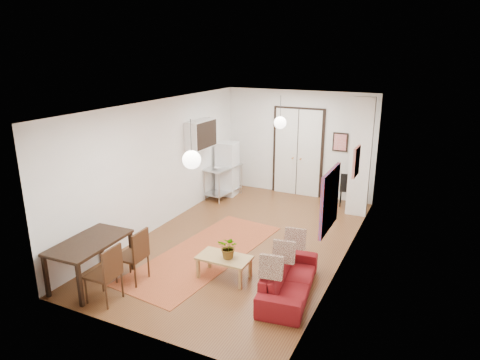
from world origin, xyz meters
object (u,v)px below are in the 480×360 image
at_px(dining_chair_far, 107,266).
at_px(coffee_table, 224,260).
at_px(sofa, 289,279).
at_px(black_side_chair, 349,185).
at_px(dining_table, 89,246).
at_px(fridge, 227,169).
at_px(dining_chair_near, 135,249).
at_px(kitchen_counter, 223,177).

bearing_deg(dining_chair_far, coffee_table, 131.62).
bearing_deg(coffee_table, sofa, 0.96).
xyz_separation_m(coffee_table, black_side_chair, (1.17, 4.81, 0.17)).
distance_m(coffee_table, dining_chair_far, 1.99).
relative_size(dining_table, black_side_chair, 1.61).
distance_m(sofa, coffee_table, 1.21).
height_order(fridge, dining_table, fridge).
bearing_deg(black_side_chair, coffee_table, 66.30).
bearing_deg(coffee_table, black_side_chair, 76.30).
bearing_deg(fridge, dining_chair_far, -87.23).
distance_m(sofa, black_side_chair, 4.80).
xyz_separation_m(fridge, dining_chair_near, (0.67, -4.86, -0.18)).
distance_m(kitchen_counter, dining_chair_far, 5.34).
distance_m(dining_table, dining_chair_far, 0.66).
xyz_separation_m(sofa, black_side_chair, (-0.03, 4.79, 0.26)).
bearing_deg(fridge, coffee_table, -67.51).
bearing_deg(sofa, dining_chair_near, 96.91).
bearing_deg(black_side_chair, dining_chair_far, 57.27).
relative_size(dining_chair_near, dining_chair_far, 1.00).
height_order(dining_chair_near, black_side_chair, dining_chair_near).
bearing_deg(dining_chair_near, coffee_table, 113.03).
xyz_separation_m(dining_chair_near, black_side_chair, (2.59, 5.49, -0.04)).
xyz_separation_m(dining_table, black_side_chair, (3.19, 5.94, -0.17)).
height_order(sofa, kitchen_counter, kitchen_counter).
bearing_deg(dining_table, fridge, 90.73).
relative_size(sofa, dining_chair_near, 1.87).
bearing_deg(dining_chair_near, dining_table, -55.77).
height_order(sofa, fridge, fridge).
height_order(kitchen_counter, dining_chair_far, dining_chair_far).
bearing_deg(kitchen_counter, dining_chair_far, -74.82).
xyz_separation_m(dining_chair_near, dining_chair_far, (0.00, -0.70, 0.00)).
bearing_deg(dining_chair_near, fridge, -174.70).
xyz_separation_m(coffee_table, kitchen_counter, (-2.09, 3.92, 0.20)).
distance_m(coffee_table, dining_chair_near, 1.59).
bearing_deg(dining_chair_far, dining_chair_near, 177.47).
relative_size(kitchen_counter, dining_chair_near, 1.24).
xyz_separation_m(kitchen_counter, black_side_chair, (3.26, 0.89, -0.03)).
bearing_deg(fridge, black_side_chair, 6.93).
bearing_deg(sofa, kitchen_counter, 32.21).
bearing_deg(dining_chair_far, kitchen_counter, -175.34).
bearing_deg(sofa, dining_chair_far, 110.03).
height_order(coffee_table, dining_table, dining_table).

